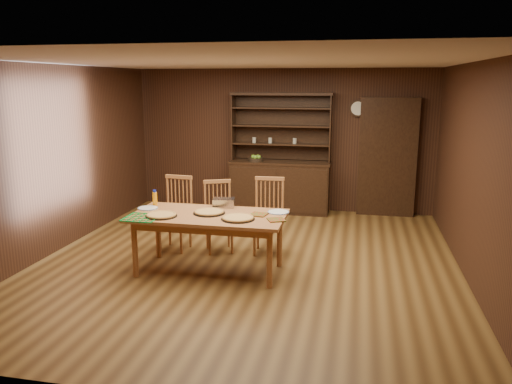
% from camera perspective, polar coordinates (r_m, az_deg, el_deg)
% --- Properties ---
extents(floor, '(6.00, 6.00, 0.00)m').
position_cam_1_polar(floor, '(6.74, -1.04, -7.99)').
color(floor, brown).
rests_on(floor, ground).
extents(room_shell, '(6.00, 6.00, 6.00)m').
position_cam_1_polar(room_shell, '(6.36, -1.10, 5.44)').
color(room_shell, silver).
rests_on(room_shell, floor).
extents(china_hutch, '(1.84, 0.52, 2.17)m').
position_cam_1_polar(china_hutch, '(9.19, 2.76, 1.40)').
color(china_hutch, '#321E10').
rests_on(china_hutch, floor).
extents(doorway, '(1.00, 0.18, 2.10)m').
position_cam_1_polar(doorway, '(9.16, 14.78, 3.85)').
color(doorway, '#321E10').
rests_on(doorway, floor).
extents(wall_clock, '(0.30, 0.05, 0.30)m').
position_cam_1_polar(wall_clock, '(9.12, 11.57, 9.34)').
color(wall_clock, '#321E10').
rests_on(wall_clock, room_shell).
extents(dining_table, '(1.90, 0.95, 0.75)m').
position_cam_1_polar(dining_table, '(6.24, -5.43, -3.26)').
color(dining_table, '#AD6A3C').
rests_on(dining_table, floor).
extents(chair_left, '(0.47, 0.45, 1.05)m').
position_cam_1_polar(chair_left, '(7.23, -9.03, -2.08)').
color(chair_left, '#B97C3F').
rests_on(chair_left, floor).
extents(chair_center, '(0.53, 0.52, 1.00)m').
position_cam_1_polar(chair_center, '(7.09, -4.31, -2.48)').
color(chair_center, '#B97C3F').
rests_on(chair_center, floor).
extents(chair_right, '(0.45, 0.43, 1.06)m').
position_cam_1_polar(chair_right, '(6.99, 1.45, -2.40)').
color(chair_right, '#B97C3F').
rests_on(chair_right, floor).
extents(pizza_left, '(0.38, 0.38, 0.04)m').
position_cam_1_polar(pizza_left, '(6.20, -10.76, -2.61)').
color(pizza_left, black).
rests_on(pizza_left, dining_table).
extents(pizza_right, '(0.40, 0.40, 0.04)m').
position_cam_1_polar(pizza_right, '(5.96, -2.08, -2.98)').
color(pizza_right, black).
rests_on(pizza_right, dining_table).
extents(pizza_center, '(0.40, 0.40, 0.04)m').
position_cam_1_polar(pizza_center, '(6.26, -5.38, -2.30)').
color(pizza_center, black).
rests_on(pizza_center, dining_table).
extents(cooling_rack, '(0.50, 0.50, 0.02)m').
position_cam_1_polar(cooling_rack, '(6.18, -12.92, -2.84)').
color(cooling_rack, '#0B9B37').
rests_on(cooling_rack, dining_table).
extents(plate_left, '(0.26, 0.26, 0.02)m').
position_cam_1_polar(plate_left, '(6.61, -12.27, -1.80)').
color(plate_left, white).
rests_on(plate_left, dining_table).
extents(plate_right, '(0.27, 0.27, 0.02)m').
position_cam_1_polar(plate_right, '(6.27, 2.58, -2.30)').
color(plate_right, white).
rests_on(plate_right, dining_table).
extents(foil_dish, '(0.31, 0.24, 0.11)m').
position_cam_1_polar(foil_dish, '(6.56, -3.69, -1.22)').
color(foil_dish, silver).
rests_on(foil_dish, dining_table).
extents(juice_bottle, '(0.06, 0.06, 0.21)m').
position_cam_1_polar(juice_bottle, '(6.73, -11.49, -0.71)').
color(juice_bottle, orange).
rests_on(juice_bottle, dining_table).
extents(pot_holder_a, '(0.26, 0.26, 0.01)m').
position_cam_1_polar(pot_holder_a, '(5.93, 2.32, -3.19)').
color(pot_holder_a, '#A11214').
rests_on(pot_holder_a, dining_table).
extents(pot_holder_b, '(0.23, 0.23, 0.01)m').
position_cam_1_polar(pot_holder_b, '(6.15, 0.30, -2.58)').
color(pot_holder_b, '#A11214').
rests_on(pot_holder_b, dining_table).
extents(fruit_bowl, '(0.28, 0.28, 0.12)m').
position_cam_1_polar(fruit_bowl, '(9.14, -0.01, 3.82)').
color(fruit_bowl, black).
rests_on(fruit_bowl, china_hutch).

